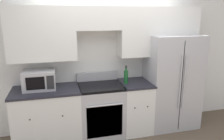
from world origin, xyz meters
TOP-DOWN VIEW (x-y plane):
  - wall_back at (0.01, 0.58)m, footprint 8.00×0.39m
  - lower_cabinets_left at (-1.09, 0.31)m, footprint 1.07×0.64m
  - lower_cabinets_right at (0.42, 0.31)m, footprint 0.53×0.64m
  - oven_range at (-0.20, 0.31)m, footprint 0.74×0.65m
  - refrigerator at (1.14, 0.34)m, footprint 0.93×0.72m
  - microwave at (-1.17, 0.37)m, footprint 0.49×0.38m
  - bottle at (0.24, 0.30)m, footprint 0.07×0.07m

SIDE VIEW (x-z plane):
  - lower_cabinets_left at x=-1.09m, z-range 0.00..0.90m
  - lower_cabinets_right at x=0.42m, z-range 0.00..0.90m
  - oven_range at x=-0.20m, z-range -0.07..0.99m
  - refrigerator at x=1.14m, z-range 0.00..1.71m
  - bottle at x=0.24m, z-range 0.87..1.18m
  - microwave at x=-1.17m, z-range 0.90..1.20m
  - wall_back at x=0.01m, z-range 0.19..2.79m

